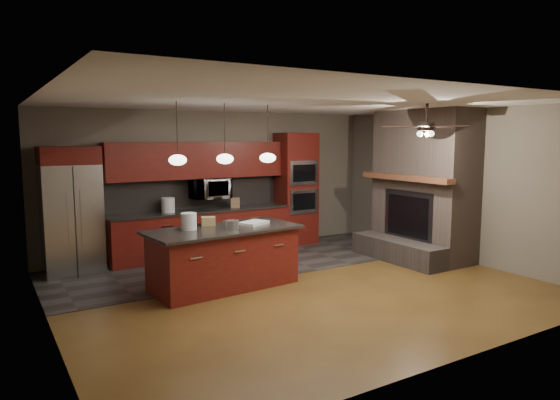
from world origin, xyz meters
TOP-DOWN VIEW (x-y plane):
  - ground at (0.00, 0.00)m, footprint 7.00×7.00m
  - ceiling at (0.00, 0.00)m, footprint 7.00×6.00m
  - back_wall at (0.00, 3.00)m, footprint 7.00×0.02m
  - right_wall at (3.50, 0.00)m, footprint 0.02×6.00m
  - left_wall at (-3.50, 0.00)m, footprint 0.02×6.00m
  - slate_tile_patch at (0.00, 1.80)m, footprint 7.00×2.40m
  - fireplace_column at (3.04, 0.40)m, footprint 1.30×2.10m
  - back_cabinetry at (-0.48, 2.74)m, footprint 3.59×0.64m
  - oven_tower at (1.70, 2.69)m, footprint 0.80×0.63m
  - microwave at (-0.27, 2.75)m, footprint 0.73×0.41m
  - refrigerator at (-2.83, 2.62)m, footprint 0.92×0.75m
  - kitchen_island at (-1.00, 0.57)m, footprint 2.40×1.25m
  - white_bucket at (-1.49, 0.73)m, footprint 0.30×0.30m
  - paint_can at (-0.92, 0.43)m, footprint 0.23×0.23m
  - paint_tray at (-0.45, 0.63)m, footprint 0.53×0.47m
  - cardboard_box at (-1.10, 0.91)m, footprint 0.25×0.21m
  - counter_bucket at (-1.14, 2.70)m, footprint 0.29×0.29m
  - counter_box at (0.22, 2.65)m, footprint 0.22×0.20m
  - pendant_left at (-1.65, 0.70)m, footprint 0.26×0.26m
  - pendant_center at (-0.90, 0.70)m, footprint 0.26×0.26m
  - pendant_right at (-0.15, 0.70)m, footprint 0.26×0.26m
  - ceiling_fan at (1.80, -0.80)m, footprint 1.27×1.33m

SIDE VIEW (x-z plane):
  - ground at x=0.00m, z-range 0.00..0.00m
  - slate_tile_patch at x=0.00m, z-range 0.00..0.01m
  - kitchen_island at x=-1.00m, z-range 0.00..0.92m
  - back_cabinetry at x=-0.48m, z-range -0.21..1.99m
  - paint_tray at x=-0.45m, z-range 0.92..0.96m
  - paint_can at x=-0.92m, z-range 0.92..1.05m
  - cardboard_box at x=-1.10m, z-range 0.92..1.06m
  - counter_box at x=0.22m, z-range 0.90..1.09m
  - counter_bucket at x=-1.14m, z-range 0.90..1.18m
  - white_bucket at x=-1.49m, z-range 0.92..1.17m
  - refrigerator at x=-2.83m, z-range 0.00..2.14m
  - oven_tower at x=1.70m, z-range 0.00..2.38m
  - fireplace_column at x=3.04m, z-range -0.10..2.70m
  - microwave at x=-0.27m, z-range 1.05..1.55m
  - back_wall at x=0.00m, z-range 0.00..2.80m
  - right_wall at x=3.50m, z-range 0.00..2.80m
  - left_wall at x=-3.50m, z-range 0.00..2.80m
  - pendant_left at x=-1.65m, z-range 1.51..2.42m
  - pendant_center at x=-0.90m, z-range 1.51..2.42m
  - pendant_right at x=-0.15m, z-range 1.51..2.42m
  - ceiling_fan at x=1.80m, z-range 2.25..2.66m
  - ceiling at x=0.00m, z-range 2.79..2.81m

